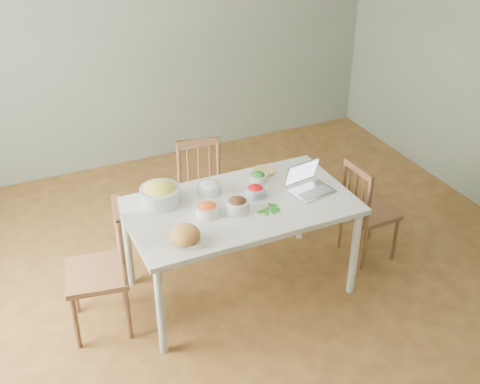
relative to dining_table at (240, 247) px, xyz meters
name	(u,v)px	position (x,y,z in m)	size (l,w,h in m)	color
floor	(253,292)	(0.06, -0.10, -0.38)	(5.00, 5.00, 0.00)	#503217
wall_back	(143,34)	(0.06, 2.40, 0.97)	(5.00, 0.00, 2.70)	gray
dining_table	(240,247)	(0.00, 0.00, 0.00)	(1.63, 0.92, 0.76)	white
chair_far	(203,196)	(-0.01, 0.72, 0.06)	(0.39, 0.37, 0.88)	#57331C
chair_left	(96,271)	(-1.07, 0.03, 0.10)	(0.43, 0.41, 0.97)	#57331C
chair_right	(370,210)	(1.14, -0.04, 0.05)	(0.38, 0.36, 0.87)	#57331C
bread_boule	(185,235)	(-0.52, -0.29, 0.45)	(0.20, 0.20, 0.13)	#AE7A39
butter_stick	(198,246)	(-0.47, -0.37, 0.40)	(0.11, 0.03, 0.03)	#F0ECCC
bowl_squash	(160,193)	(-0.51, 0.25, 0.47)	(0.29, 0.29, 0.17)	yellow
bowl_carrot	(207,209)	(-0.27, -0.03, 0.43)	(0.17, 0.17, 0.09)	#EC3D0B
bowl_onion	(210,188)	(-0.14, 0.23, 0.43)	(0.18, 0.18, 0.10)	silver
bowl_mushroom	(237,205)	(-0.06, -0.08, 0.44)	(0.16, 0.16, 0.11)	black
bowl_redpep	(255,191)	(0.15, 0.05, 0.42)	(0.14, 0.14, 0.08)	#B40119
bowl_broccoli	(258,177)	(0.25, 0.23, 0.43)	(0.14, 0.14, 0.09)	#1C3716
flatbread	(264,171)	(0.37, 0.36, 0.39)	(0.19, 0.19, 0.02)	tan
basil_bunch	(268,209)	(0.15, -0.16, 0.39)	(0.19, 0.19, 0.02)	#246F16
laptop	(313,180)	(0.56, -0.08, 0.49)	(0.30, 0.27, 0.21)	silver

